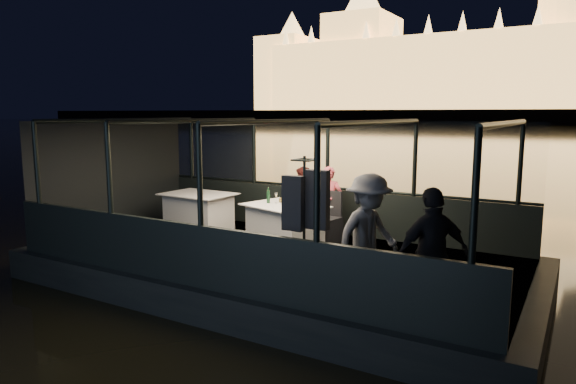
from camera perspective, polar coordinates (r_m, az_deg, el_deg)
The scene contains 28 objects.
river_water at distance 87.56m, azimuth 27.41°, elevation 5.84°, with size 500.00×500.00×0.00m, color black.
boat_hull at distance 9.16m, azimuth -1.28°, elevation -9.96°, with size 8.60×4.40×1.00m, color black.
boat_deck at distance 9.02m, azimuth -1.29°, elevation -7.07°, with size 8.00×4.00×0.04m, color black.
gunwale_port at distance 10.62m, azimuth 4.36°, elevation -2.07°, with size 8.00×0.08×0.90m, color black.
gunwale_starboard at distance 7.33m, azimuth -9.57°, elevation -7.12°, with size 8.00×0.08×0.90m, color black.
cabin_glass_port at distance 10.47m, azimuth 4.43°, elevation 4.13°, with size 8.00×0.02×1.40m, color #99B2B2, non-canonical shape.
cabin_glass_starboard at distance 7.10m, azimuth -9.81°, elevation 1.85°, with size 8.00×0.02×1.40m, color #99B2B2, non-canonical shape.
cabin_roof_glass at distance 8.68m, azimuth -1.34°, elevation 7.83°, with size 8.00×4.00×0.02m, color #99B2B2, non-canonical shape.
end_wall_fore at distance 11.37m, azimuth -18.77°, elevation 1.78°, with size 0.02×4.00×2.30m, color black, non-canonical shape.
end_wall_aft at distance 7.52m, azimuth 25.64°, elevation -1.98°, with size 0.02×4.00×2.30m, color black, non-canonical shape.
canopy_ribs at distance 8.77m, azimuth -1.32°, elevation 0.30°, with size 8.00×4.00×2.30m, color black, non-canonical shape.
embankment at distance 217.45m, azimuth 29.30°, elevation 7.12°, with size 400.00×140.00×6.00m, color #423D33.
dining_table_central at distance 9.51m, azimuth -0.36°, elevation -3.72°, with size 1.45×1.05×0.77m, color silver.
dining_table_aft at distance 11.01m, azimuth -9.89°, elevation -2.13°, with size 1.45×1.05×0.77m, color silver.
chair_port_left at distance 10.18m, azimuth 1.30°, elevation -2.51°, with size 0.44×0.44×0.95m, color black.
chair_port_right at distance 9.80m, azimuth 4.37°, elevation -2.98°, with size 0.44×0.44×0.95m, color black.
coat_stand at distance 6.87m, azimuth 1.80°, elevation -4.20°, with size 0.52×0.42×1.89m, color black, non-canonical shape.
person_woman_coral at distance 10.04m, azimuth 4.55°, elevation -0.96°, with size 0.51×0.34×1.42m, color #EB5562.
person_man_maroon at distance 10.38m, azimuth 1.84°, elevation -0.62°, with size 0.66×0.51×1.37m, color #3E1311.
passenger_stripe at distance 6.94m, azimuth 8.92°, elevation -4.59°, with size 1.07×0.60×1.66m, color silver.
passenger_dark at distance 6.27m, azimuth 15.76°, elevation -6.26°, with size 0.94×0.40×1.60m, color black.
wine_bottle at distance 9.65m, azimuth -2.20°, elevation -0.34°, with size 0.06×0.06×0.30m, color #12331A.
bread_basket at distance 9.75m, azimuth -0.48°, elevation -0.90°, with size 0.18×0.18×0.07m, color olive.
amber_candle at distance 9.37m, azimuth 1.47°, elevation -1.30°, with size 0.05×0.05×0.08m, color #FFB83F.
plate_near at distance 9.25m, azimuth 3.23°, elevation -1.63°, with size 0.23×0.23×0.01m, color white.
plate_far at distance 9.72m, azimuth 0.05°, elevation -1.12°, with size 0.22×0.22×0.01m, color white.
wine_glass_white at distance 9.61m, azimuth -1.32°, elevation -0.70°, with size 0.06×0.06×0.19m, color silver, non-canonical shape.
wine_glass_red at distance 9.50m, azimuth 2.95°, elevation -0.82°, with size 0.06×0.06×0.19m, color silver, non-canonical shape.
Camera 1 is at (4.55, -7.39, 2.94)m, focal length 32.00 mm.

